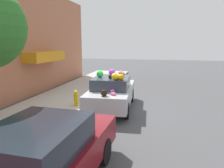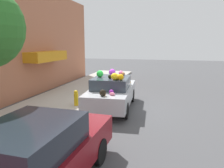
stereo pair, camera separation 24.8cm
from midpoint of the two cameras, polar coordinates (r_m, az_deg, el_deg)
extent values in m
plane|color=#4C4C4F|center=(10.05, -1.04, -6.27)|extent=(60.00, 60.00, 0.00)
cube|color=#B2ADA3|center=(10.99, -14.86, -4.75)|extent=(24.00, 3.20, 0.15)
cube|color=#B26B4C|center=(11.85, -25.38, 10.19)|extent=(18.00, 0.30, 6.07)
cube|color=orange|center=(13.20, -17.57, 6.91)|extent=(3.23, 0.90, 0.55)
cylinder|color=gold|center=(9.97, -10.08, -4.05)|extent=(0.20, 0.20, 0.55)
sphere|color=gold|center=(9.89, -10.14, -2.17)|extent=(0.18, 0.18, 0.18)
cube|color=#B7BABF|center=(9.87, -0.72, -2.68)|extent=(4.25, 2.00, 0.66)
cube|color=#333D47|center=(9.59, -0.90, 0.37)|extent=(1.96, 1.64, 0.47)
cylinder|color=black|center=(11.32, -3.52, -2.66)|extent=(0.65, 0.22, 0.64)
cylinder|color=black|center=(11.09, 4.47, -2.96)|extent=(0.65, 0.22, 0.64)
cylinder|color=black|center=(8.92, -7.20, -6.41)|extent=(0.65, 0.22, 0.64)
cylinder|color=black|center=(8.62, 2.99, -6.95)|extent=(0.65, 0.22, 0.64)
ellipsoid|color=orange|center=(10.60, 3.69, 0.44)|extent=(0.26, 0.26, 0.14)
ellipsoid|color=#FAA122|center=(8.15, -2.81, -2.79)|extent=(0.22, 0.23, 0.11)
sphere|color=pink|center=(10.21, 1.56, 2.93)|extent=(0.21, 0.21, 0.21)
ellipsoid|color=pink|center=(8.25, -0.54, -2.59)|extent=(0.18, 0.23, 0.12)
ellipsoid|color=pink|center=(10.81, -1.70, 0.73)|extent=(0.29, 0.32, 0.17)
sphere|color=purple|center=(10.69, -3.26, 0.68)|extent=(0.26, 0.26, 0.20)
sphere|color=green|center=(10.94, 0.00, 0.97)|extent=(0.23, 0.23, 0.21)
sphere|color=brown|center=(10.08, 2.19, 2.67)|extent=(0.19, 0.19, 0.15)
sphere|color=green|center=(9.58, -3.90, 2.67)|extent=(0.41, 0.41, 0.30)
ellipsoid|color=purple|center=(8.35, -0.75, -2.13)|extent=(0.26, 0.25, 0.20)
ellipsoid|color=gold|center=(8.89, 0.69, 1.86)|extent=(0.34, 0.37, 0.24)
sphere|color=purple|center=(10.07, -0.72, 3.10)|extent=(0.31, 0.31, 0.30)
sphere|color=black|center=(9.20, -1.24, 1.94)|extent=(0.19, 0.19, 0.16)
sphere|color=black|center=(8.12, -3.00, -2.34)|extent=(0.33, 0.33, 0.25)
ellipsoid|color=blue|center=(11.40, -1.30, 1.56)|extent=(0.38, 0.34, 0.29)
sphere|color=yellow|center=(8.85, -0.02, 1.99)|extent=(0.36, 0.36, 0.29)
sphere|color=#EDA50F|center=(8.80, 1.64, 1.81)|extent=(0.35, 0.35, 0.25)
cube|color=maroon|center=(4.67, -18.97, -19.22)|extent=(4.49, 1.88, 0.65)
cube|color=#1E232D|center=(4.28, -20.82, -13.31)|extent=(2.04, 1.59, 0.54)
cylinder|color=black|center=(6.23, -17.82, -14.63)|extent=(0.65, 0.20, 0.64)
cylinder|color=black|center=(5.59, -3.30, -17.17)|extent=(0.65, 0.20, 0.64)
camera|label=1|loc=(0.12, -90.73, -0.14)|focal=35.00mm
camera|label=2|loc=(0.12, 89.27, 0.14)|focal=35.00mm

